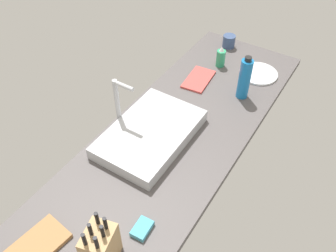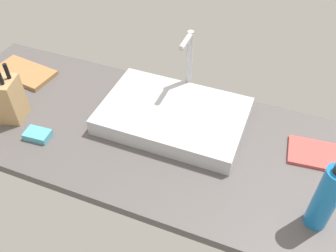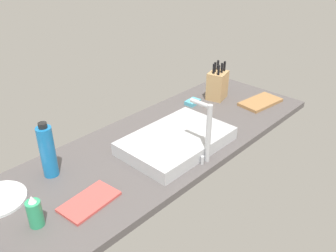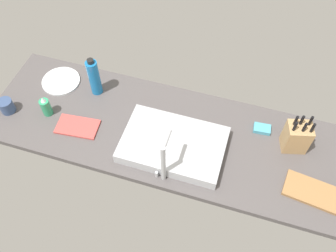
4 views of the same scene
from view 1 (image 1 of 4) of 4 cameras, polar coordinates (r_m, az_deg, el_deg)
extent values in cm
cube|color=#514C4C|center=(176.10, 0.95, -2.05)|extent=(198.12, 64.48, 3.50)
cube|color=#B7BABF|center=(171.77, -2.87, -1.24)|extent=(52.58, 34.48, 6.41)
cylinder|color=#B7BABF|center=(172.52, -8.11, 3.53)|extent=(2.40, 2.40, 28.30)
cylinder|color=#B7BABF|center=(161.51, -7.12, 6.41)|extent=(2.00, 10.37, 2.00)
cylinder|color=#B7BABF|center=(182.54, -7.05, 1.27)|extent=(1.60, 1.60, 4.00)
cube|color=tan|center=(133.79, -10.75, -18.51)|extent=(14.22, 12.62, 17.07)
cylinder|color=black|center=(121.66, -11.45, -17.85)|extent=(1.70, 1.70, 5.95)
cylinder|color=black|center=(122.98, -13.32, -17.28)|extent=(1.70, 1.70, 5.95)
cylinder|color=black|center=(123.22, -10.49, -16.27)|extent=(1.70, 1.70, 5.95)
cylinder|color=black|center=(124.31, -12.40, -15.91)|extent=(1.70, 1.70, 5.95)
cylinder|color=black|center=(124.54, -10.04, -15.11)|extent=(1.70, 1.70, 5.95)
cylinder|color=black|center=(126.04, -11.34, -14.30)|extent=(1.70, 1.70, 5.95)
cube|color=#9E7042|center=(148.61, -20.89, -17.99)|extent=(27.88, 17.40, 1.80)
cylinder|color=#2D9966|center=(219.98, 8.46, 10.69)|extent=(5.40, 5.40, 10.42)
cone|color=silver|center=(216.41, 8.64, 12.14)|extent=(2.97, 2.97, 2.80)
cylinder|color=#1970B7|center=(194.68, 12.18, 7.38)|extent=(6.49, 6.49, 23.14)
cylinder|color=black|center=(187.50, 12.76, 10.45)|extent=(3.57, 3.57, 2.20)
cylinder|color=white|center=(219.57, 14.32, 8.16)|extent=(22.49, 22.49, 1.20)
cube|color=#CC4C47|center=(209.19, 4.92, 7.49)|extent=(23.77, 15.05, 1.20)
cylinder|color=#384C75|center=(239.65, 9.75, 13.26)|extent=(7.94, 7.94, 8.01)
cube|color=#4CA3BC|center=(143.74, -4.18, -16.10)|extent=(9.40, 6.62, 2.40)
camera|label=2|loc=(1.37, 44.00, 20.33)|focal=39.16mm
camera|label=3|loc=(2.70, -8.70, 37.38)|focal=38.50mm
camera|label=4|loc=(1.84, -51.92, 44.11)|focal=38.45mm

